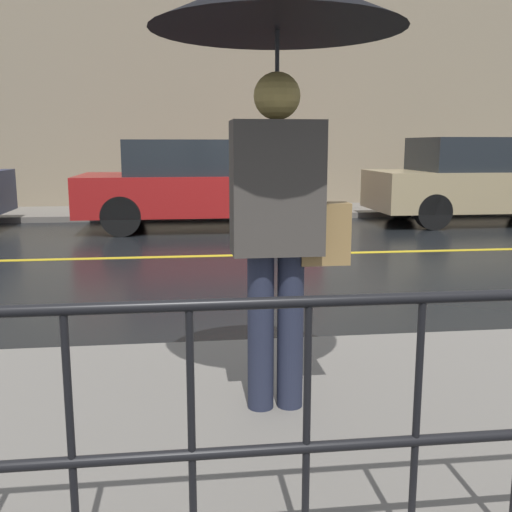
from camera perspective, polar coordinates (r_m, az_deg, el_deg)
The scene contains 8 objects.
ground_plane at distance 7.81m, azimuth 2.21°, elevation 0.14°, with size 80.00×80.00×0.00m, color black.
sidewalk_near at distance 3.23m, azimuth 16.94°, elevation -14.80°, with size 28.00×2.45×0.11m.
sidewalk_far at distance 12.40m, azimuth -1.29°, elevation 4.28°, with size 28.00×1.96×0.11m.
lane_marking at distance 7.81m, azimuth 2.21°, elevation 0.17°, with size 25.20×0.12×0.01m.
building_storefront at distance 13.55m, azimuth -1.85°, elevation 17.67°, with size 28.00×0.30×6.18m.
pedestrian at distance 2.88m, azimuth 2.12°, elevation 18.56°, with size 1.17×1.17×2.08m.
car_red at distance 10.33m, azimuth -5.79°, elevation 6.85°, with size 3.97×1.92×1.49m.
car_tan at distance 11.66m, azimuth 20.70°, elevation 6.71°, with size 4.08×1.72×1.53m.
Camera 1 is at (-1.25, -7.58, 1.42)m, focal length 42.00 mm.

